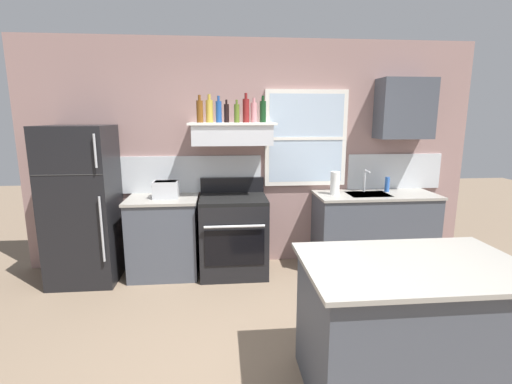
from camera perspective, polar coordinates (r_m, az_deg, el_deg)
name	(u,v)px	position (r m, az deg, el deg)	size (l,w,h in m)	color
ground_plane	(279,378)	(2.96, 3.51, -26.37)	(16.00, 16.00, 0.00)	#7A6651
back_wall	(255,155)	(4.57, -0.20, 5.69)	(5.40, 0.11, 2.70)	gray
refrigerator	(83,205)	(4.52, -24.90, -1.80)	(0.70, 0.72, 1.72)	black
counter_left_of_stove	(164,236)	(4.47, -13.82, -6.55)	(0.79, 0.63, 0.91)	#474C56
toaster	(166,189)	(4.33, -13.55, 0.42)	(0.30, 0.20, 0.19)	silver
stove_range	(234,234)	(4.39, -3.44, -6.47)	(0.76, 0.69, 1.09)	black
range_hood_shelf	(232,133)	(4.27, -3.67, 8.89)	(0.96, 0.52, 0.24)	silver
bottle_amber_wine	(200,111)	(4.23, -8.57, 12.09)	(0.07, 0.07, 0.30)	brown
bottle_champagne_gold_foil	(209,111)	(4.25, -7.11, 12.18)	(0.08, 0.08, 0.30)	#B29333
bottle_blue_liqueur	(219,111)	(4.24, -5.71, 12.12)	(0.07, 0.07, 0.29)	#1E478C
bottle_balsamic_dark	(227,113)	(4.26, -4.51, 11.92)	(0.06, 0.06, 0.25)	black
bottle_olive_oil_square	(237,113)	(4.21, -2.95, 11.92)	(0.06, 0.06, 0.25)	#4C601E
bottle_red_label_wine	(246,110)	(4.28, -1.54, 12.35)	(0.07, 0.07, 0.32)	maroon
bottle_rose_pink	(254,112)	(4.30, -0.30, 12.07)	(0.07, 0.07, 0.27)	#C67F84
bottle_dark_green_wine	(263,111)	(4.33, 1.06, 12.20)	(0.07, 0.07, 0.30)	#143819
counter_right_with_sink	(373,230)	(4.79, 17.43, -5.54)	(1.43, 0.63, 0.91)	#474C56
sink_faucet	(365,178)	(4.70, 16.32, 2.07)	(0.03, 0.17, 0.28)	silver
paper_towel_roll	(335,183)	(4.48, 11.94, 1.33)	(0.11, 0.11, 0.27)	white
dish_soap_bottle	(387,184)	(4.82, 19.34, 1.10)	(0.06, 0.06, 0.18)	blue
kitchen_island	(409,328)	(2.79, 22.22, -18.61)	(1.40, 0.90, 0.91)	#474C56
upper_cabinet_right	(405,109)	(4.86, 21.72, 11.69)	(0.64, 0.32, 0.70)	#474C56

